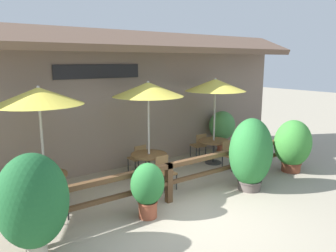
# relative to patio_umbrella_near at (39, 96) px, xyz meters

# --- Properties ---
(ground_plane) EXTENTS (60.00, 60.00, 0.00)m
(ground_plane) POSITION_rel_patio_umbrella_near_xyz_m (2.42, -2.50, -2.55)
(ground_plane) COLOR #9E937F
(building_facade) EXTENTS (14.28, 1.49, 4.23)m
(building_facade) POSITION_rel_patio_umbrella_near_xyz_m (2.42, 1.61, -0.38)
(building_facade) COLOR gray
(building_facade) RESTS_ON ground
(patio_railing) EXTENTS (10.40, 0.14, 0.95)m
(patio_railing) POSITION_rel_patio_umbrella_near_xyz_m (2.42, -1.45, -1.85)
(patio_railing) COLOR brown
(patio_railing) RESTS_ON ground
(patio_umbrella_near) EXTENTS (1.92, 1.92, 2.78)m
(patio_umbrella_near) POSITION_rel_patio_umbrella_near_xyz_m (0.00, 0.00, 0.00)
(patio_umbrella_near) COLOR #B7B2A8
(patio_umbrella_near) RESTS_ON ground
(dining_table_near) EXTENTS (1.00, 1.00, 0.77)m
(dining_table_near) POSITION_rel_patio_umbrella_near_xyz_m (0.00, 0.00, -1.93)
(dining_table_near) COLOR brown
(dining_table_near) RESTS_ON ground
(chair_near_streetside) EXTENTS (0.45, 0.45, 0.86)m
(chair_near_streetside) POSITION_rel_patio_umbrella_near_xyz_m (-0.03, -0.70, -2.07)
(chair_near_streetside) COLOR olive
(chair_near_streetside) RESTS_ON ground
(chair_near_wallside) EXTENTS (0.49, 0.49, 0.86)m
(chair_near_wallside) POSITION_rel_patio_umbrella_near_xyz_m (-0.04, 0.70, -2.07)
(chair_near_wallside) COLOR olive
(chair_near_wallside) RESTS_ON ground
(patio_umbrella_middle) EXTENTS (1.92, 1.92, 2.78)m
(patio_umbrella_middle) POSITION_rel_patio_umbrella_near_xyz_m (2.82, 0.05, 0.00)
(patio_umbrella_middle) COLOR #B7B2A8
(patio_umbrella_middle) RESTS_ON ground
(dining_table_middle) EXTENTS (1.00, 1.00, 0.77)m
(dining_table_middle) POSITION_rel_patio_umbrella_near_xyz_m (2.82, 0.05, -1.93)
(dining_table_middle) COLOR brown
(dining_table_middle) RESTS_ON ground
(chair_middle_streetside) EXTENTS (0.43, 0.43, 0.86)m
(chair_middle_streetside) POSITION_rel_patio_umbrella_near_xyz_m (2.84, -0.69, -2.07)
(chair_middle_streetside) COLOR olive
(chair_middle_streetside) RESTS_ON ground
(chair_middle_wallside) EXTENTS (0.45, 0.45, 0.86)m
(chair_middle_wallside) POSITION_rel_patio_umbrella_near_xyz_m (2.91, 0.79, -2.07)
(chair_middle_wallside) COLOR olive
(chair_middle_wallside) RESTS_ON ground
(patio_umbrella_far) EXTENTS (1.92, 1.92, 2.78)m
(patio_umbrella_far) POSITION_rel_patio_umbrella_near_xyz_m (5.39, 0.16, 0.00)
(patio_umbrella_far) COLOR #B7B2A8
(patio_umbrella_far) RESTS_ON ground
(dining_table_far) EXTENTS (1.00, 1.00, 0.77)m
(dining_table_far) POSITION_rel_patio_umbrella_near_xyz_m (5.39, 0.16, -1.93)
(dining_table_far) COLOR brown
(dining_table_far) RESTS_ON ground
(chair_far_streetside) EXTENTS (0.45, 0.45, 0.86)m
(chair_far_streetside) POSITION_rel_patio_umbrella_near_xyz_m (5.40, -0.54, -2.07)
(chair_far_streetside) COLOR olive
(chair_far_streetside) RESTS_ON ground
(chair_far_wallside) EXTENTS (0.47, 0.47, 0.86)m
(chair_far_wallside) POSITION_rel_patio_umbrella_near_xyz_m (5.38, 0.87, -2.07)
(chair_far_wallside) COLOR olive
(chair_far_wallside) RESTS_ON ground
(potted_plant_small_flowering) EXTENTS (0.74, 0.66, 1.20)m
(potted_plant_small_flowering) POSITION_rel_patio_umbrella_near_xyz_m (1.61, -1.80, -1.87)
(potted_plant_small_flowering) COLOR #9E4C33
(potted_plant_small_flowering) RESTS_ON ground
(potted_plant_corner_fern) EXTENTS (1.16, 1.05, 1.58)m
(potted_plant_corner_fern) POSITION_rel_patio_umbrella_near_xyz_m (6.73, -1.82, -1.71)
(potted_plant_corner_fern) COLOR brown
(potted_plant_corner_fern) RESTS_ON ground
(potted_plant_broad_leaf) EXTENTS (1.16, 1.05, 1.89)m
(potted_plant_broad_leaf) POSITION_rel_patio_umbrella_near_xyz_m (4.59, -2.03, -1.58)
(potted_plant_broad_leaf) COLOR #564C47
(potted_plant_broad_leaf) RESTS_ON ground
(potted_plant_entrance_palm) EXTENTS (1.19, 1.07, 1.84)m
(potted_plant_entrance_palm) POSITION_rel_patio_umbrella_near_xyz_m (-0.71, -1.93, -1.54)
(potted_plant_entrance_palm) COLOR #B7AD99
(potted_plant_entrance_palm) RESTS_ON ground
(potted_plant_tall_tropical) EXTENTS (1.00, 0.90, 1.49)m
(potted_plant_tall_tropical) POSITION_rel_patio_umbrella_near_xyz_m (6.64, 1.05, -1.61)
(potted_plant_tall_tropical) COLOR #9E4C33
(potted_plant_tall_tropical) RESTS_ON ground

